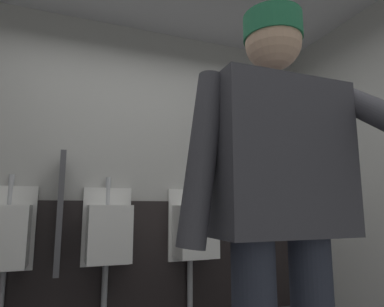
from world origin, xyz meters
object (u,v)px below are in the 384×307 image
object	(u,v)px
urinal_left	(4,235)
person	(282,206)
urinal_right	(194,231)
urinal_middle	(108,233)

from	to	relation	value
urinal_left	person	size ratio (longest dim) A/B	0.74
urinal_left	urinal_right	distance (m)	1.50
urinal_middle	urinal_left	bearing A→B (deg)	180.00
urinal_middle	person	distance (m)	1.95
urinal_left	urinal_right	bearing A→B (deg)	0.00
urinal_middle	person	world-z (taller)	person
urinal_right	person	bearing A→B (deg)	-102.57
urinal_middle	urinal_right	world-z (taller)	same
urinal_left	urinal_middle	world-z (taller)	same
person	urinal_right	bearing A→B (deg)	77.43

